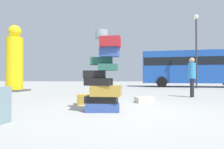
% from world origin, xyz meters
% --- Properties ---
extents(ground_plane, '(80.00, 80.00, 0.00)m').
position_xyz_m(ground_plane, '(0.00, 0.00, 0.00)').
color(ground_plane, '#9E9E99').
extents(suitcase_tower, '(0.90, 0.70, 1.97)m').
position_xyz_m(suitcase_tower, '(-0.40, -0.02, 0.74)').
color(suitcase_tower, '#334F99').
rests_on(suitcase_tower, ground).
extents(suitcase_cream_white_trunk, '(0.68, 0.59, 0.18)m').
position_xyz_m(suitcase_cream_white_trunk, '(0.63, 1.84, 0.09)').
color(suitcase_cream_white_trunk, beige).
rests_on(suitcase_cream_white_trunk, ground).
extents(suitcase_tan_foreground_near, '(0.80, 0.56, 0.31)m').
position_xyz_m(suitcase_tan_foreground_near, '(-1.06, 1.18, 0.15)').
color(suitcase_tan_foreground_near, '#B28C33').
rests_on(suitcase_tan_foreground_near, ground).
extents(person_bearded_onlooker, '(0.30, 0.32, 1.66)m').
position_xyz_m(person_bearded_onlooker, '(2.68, 3.96, 0.99)').
color(person_bearded_onlooker, black).
rests_on(person_bearded_onlooker, ground).
extents(yellow_dummy_statue, '(1.37, 1.37, 4.02)m').
position_xyz_m(yellow_dummy_statue, '(-7.01, 6.39, 1.79)').
color(yellow_dummy_statue, yellow).
rests_on(yellow_dummy_statue, ground).
extents(parked_bus, '(9.42, 3.24, 3.15)m').
position_xyz_m(parked_bus, '(5.55, 13.71, 1.83)').
color(parked_bus, '#1E4CA5').
rests_on(parked_bus, ground).
extents(lamp_post, '(0.36, 0.36, 5.70)m').
position_xyz_m(lamp_post, '(4.90, 11.20, 3.76)').
color(lamp_post, '#333338').
rests_on(lamp_post, ground).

